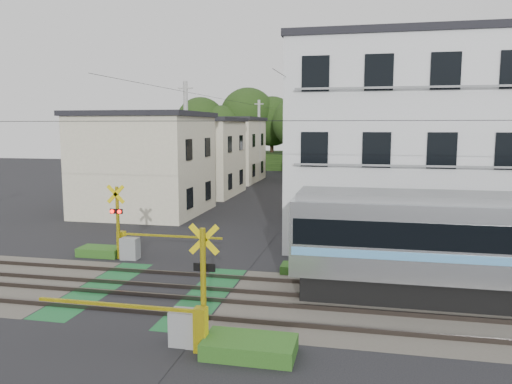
% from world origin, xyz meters
% --- Properties ---
extents(ground, '(120.00, 120.00, 0.00)m').
position_xyz_m(ground, '(0.00, 0.00, 0.00)').
color(ground, black).
extents(track_bed, '(120.00, 120.00, 0.14)m').
position_xyz_m(track_bed, '(0.00, 0.00, 0.04)').
color(track_bed, '#47423A').
rests_on(track_bed, ground).
extents(crossing_signal_near, '(4.74, 0.65, 3.09)m').
position_xyz_m(crossing_signal_near, '(2.59, -3.65, 0.71)').
color(crossing_signal_near, yellow).
rests_on(crossing_signal_near, ground).
extents(crossing_signal_far, '(4.74, 0.65, 3.09)m').
position_xyz_m(crossing_signal_far, '(-2.59, 3.65, 0.71)').
color(crossing_signal_far, yellow).
rests_on(crossing_signal_far, ground).
extents(apartment_block, '(10.20, 8.36, 9.30)m').
position_xyz_m(apartment_block, '(8.50, 9.49, 4.66)').
color(apartment_block, silver).
rests_on(apartment_block, ground).
extents(houses_row, '(22.07, 31.35, 6.80)m').
position_xyz_m(houses_row, '(0.25, 25.92, 3.24)').
color(houses_row, beige).
rests_on(houses_row, ground).
extents(tree_hill, '(40.00, 12.86, 11.60)m').
position_xyz_m(tree_hill, '(0.85, 48.95, 5.60)').
color(tree_hill, '#203913').
rests_on(tree_hill, ground).
extents(catenary, '(60.00, 5.04, 7.00)m').
position_xyz_m(catenary, '(6.00, 0.03, 3.70)').
color(catenary, '#2D2D33').
rests_on(catenary, ground).
extents(utility_poles, '(7.90, 42.00, 8.00)m').
position_xyz_m(utility_poles, '(-1.05, 23.01, 4.08)').
color(utility_poles, '#A5A5A0').
rests_on(utility_poles, ground).
extents(pedestrian, '(0.75, 0.57, 1.85)m').
position_xyz_m(pedestrian, '(0.01, 29.48, 0.92)').
color(pedestrian, black).
rests_on(pedestrian, ground).
extents(weed_patches, '(10.25, 8.80, 0.40)m').
position_xyz_m(weed_patches, '(1.76, -0.09, 0.18)').
color(weed_patches, '#2D5E1E').
rests_on(weed_patches, ground).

